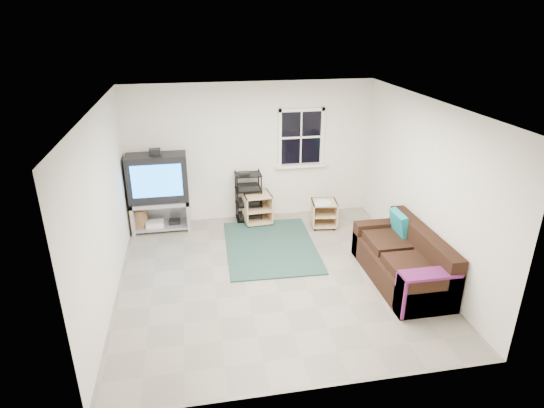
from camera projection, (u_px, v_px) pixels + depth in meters
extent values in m
plane|color=gray|center=(273.00, 276.00, 6.93)|extent=(4.60, 4.60, 0.00)
plane|color=white|center=(274.00, 105.00, 5.93)|extent=(4.60, 4.60, 0.00)
plane|color=white|center=(251.00, 152.00, 8.51)|extent=(4.60, 0.00, 4.60)
plane|color=white|center=(317.00, 286.00, 4.34)|extent=(4.60, 0.00, 4.60)
plane|color=white|center=(104.00, 209.00, 6.05)|extent=(0.00, 4.60, 4.60)
plane|color=white|center=(424.00, 187.00, 6.81)|extent=(0.00, 4.60, 4.60)
cube|color=black|center=(301.00, 137.00, 8.56)|extent=(0.80, 0.01, 1.02)
cube|color=white|center=(302.00, 110.00, 8.34)|extent=(0.88, 0.06, 0.06)
cube|color=white|center=(301.00, 166.00, 8.74)|extent=(0.98, 0.14, 0.05)
cube|color=white|center=(280.00, 138.00, 8.48)|extent=(0.06, 0.06, 1.10)
cube|color=white|center=(322.00, 136.00, 8.61)|extent=(0.06, 0.06, 1.10)
cube|color=white|center=(301.00, 137.00, 8.55)|extent=(0.78, 0.04, 0.04)
cube|color=#9D9DA5|center=(160.00, 202.00, 8.26)|extent=(1.05, 0.52, 0.06)
cube|color=#9D9DA5|center=(134.00, 216.00, 8.27)|extent=(0.06, 0.52, 0.58)
cube|color=#9D9DA5|center=(188.00, 213.00, 8.44)|extent=(0.06, 0.52, 0.58)
cube|color=#9D9DA5|center=(162.00, 225.00, 8.44)|extent=(0.92, 0.48, 0.04)
cube|color=#9D9DA5|center=(162.00, 209.00, 8.57)|extent=(1.05, 0.04, 0.58)
cube|color=silver|center=(155.00, 223.00, 8.36)|extent=(0.31, 0.25, 0.08)
cube|color=black|center=(175.00, 222.00, 8.46)|extent=(0.21, 0.19, 0.06)
cube|color=black|center=(158.00, 178.00, 8.08)|extent=(1.05, 0.44, 0.86)
cube|color=#1D79F8|center=(157.00, 181.00, 7.87)|extent=(0.86, 0.01, 0.58)
cube|color=black|center=(155.00, 152.00, 7.89)|extent=(0.19, 0.14, 0.10)
cylinder|color=black|center=(238.00, 200.00, 8.45)|extent=(0.02, 0.02, 0.98)
cylinder|color=black|center=(261.00, 199.00, 8.53)|extent=(0.02, 0.02, 0.98)
cylinder|color=black|center=(236.00, 194.00, 8.74)|extent=(0.02, 0.02, 0.98)
cylinder|color=black|center=(259.00, 193.00, 8.81)|extent=(0.02, 0.02, 0.98)
cube|color=black|center=(249.00, 218.00, 8.81)|extent=(0.49, 0.36, 0.02)
cube|color=black|center=(249.00, 216.00, 8.79)|extent=(0.38, 0.28, 0.08)
cube|color=black|center=(249.00, 204.00, 8.69)|extent=(0.49, 0.36, 0.02)
cube|color=black|center=(249.00, 201.00, 8.67)|extent=(0.38, 0.28, 0.08)
cube|color=black|center=(248.00, 189.00, 8.58)|extent=(0.49, 0.36, 0.02)
cube|color=black|center=(248.00, 187.00, 8.56)|extent=(0.38, 0.28, 0.08)
cube|color=black|center=(248.00, 174.00, 8.46)|extent=(0.49, 0.36, 0.02)
cube|color=#D8AF85|center=(257.00, 195.00, 8.49)|extent=(0.53, 0.53, 0.02)
cube|color=#D8AF85|center=(257.00, 220.00, 8.69)|extent=(0.53, 0.53, 0.02)
cube|color=#D8AF85|center=(245.00, 209.00, 8.53)|extent=(0.06, 0.50, 0.54)
cube|color=#D8AF85|center=(269.00, 206.00, 8.65)|extent=(0.06, 0.50, 0.54)
cube|color=#D8AF85|center=(255.00, 203.00, 8.80)|extent=(0.45, 0.06, 0.54)
cube|color=#D8AF85|center=(257.00, 208.00, 8.60)|extent=(0.49, 0.51, 0.02)
cylinder|color=black|center=(250.00, 227.00, 8.48)|extent=(0.05, 0.05, 0.05)
cylinder|color=black|center=(265.00, 216.00, 8.93)|extent=(0.05, 0.05, 0.05)
cube|color=#D8AF85|center=(324.00, 202.00, 8.38)|extent=(0.51, 0.51, 0.02)
cube|color=#D8AF85|center=(323.00, 223.00, 8.55)|extent=(0.51, 0.51, 0.02)
cube|color=#D8AF85|center=(313.00, 213.00, 8.46)|extent=(0.08, 0.45, 0.45)
cube|color=#D8AF85|center=(335.00, 213.00, 8.47)|extent=(0.08, 0.45, 0.45)
cube|color=#D8AF85|center=(322.00, 208.00, 8.66)|extent=(0.41, 0.08, 0.45)
cube|color=#D8AF85|center=(324.00, 214.00, 8.47)|extent=(0.46, 0.48, 0.02)
cylinder|color=black|center=(315.00, 229.00, 8.39)|extent=(0.05, 0.05, 0.05)
cylinder|color=black|center=(331.00, 221.00, 8.73)|extent=(0.05, 0.05, 0.05)
cylinder|color=silver|center=(323.00, 203.00, 8.29)|extent=(0.32, 0.32, 0.02)
cube|color=black|center=(400.00, 268.00, 6.77)|extent=(0.85, 1.88, 0.39)
cube|color=black|center=(423.00, 243.00, 6.66)|extent=(0.23, 1.88, 0.40)
cube|color=black|center=(379.00, 238.00, 7.48)|extent=(0.85, 0.23, 0.58)
cube|color=black|center=(428.00, 294.00, 5.98)|extent=(0.85, 0.23, 0.58)
cube|color=black|center=(409.00, 266.00, 6.31)|extent=(0.56, 0.68, 0.12)
cube|color=black|center=(387.00, 242.00, 7.00)|extent=(0.56, 0.68, 0.12)
cube|color=teal|center=(399.00, 224.00, 7.08)|extent=(0.19, 0.45, 0.39)
cube|color=navy|center=(430.00, 274.00, 5.86)|extent=(0.78, 0.28, 0.04)
cube|color=navy|center=(400.00, 296.00, 5.91)|extent=(0.04, 0.28, 0.55)
cube|color=black|center=(271.00, 246.00, 7.80)|extent=(1.57, 2.11, 0.02)
cube|color=olive|center=(138.00, 220.00, 8.31)|extent=(0.35, 0.29, 0.42)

